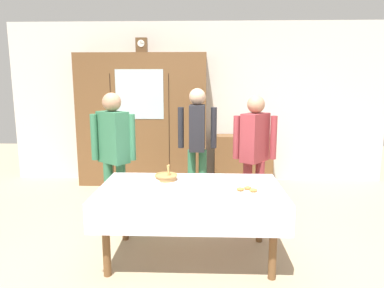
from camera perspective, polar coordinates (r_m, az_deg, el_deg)
The scene contains 20 objects.
ground_plane at distance 3.88m, azimuth -0.11°, elevation -16.36°, with size 12.00×12.00×0.00m, color tan.
back_wall at distance 6.13m, azimuth 0.81°, elevation 6.64°, with size 6.40×0.10×2.70m, color silver.
dining_table at distance 3.41m, azimuth -0.26°, elevation -8.64°, with size 1.75×1.02×0.72m.
wall_cabinet at distance 5.94m, azimuth -7.98°, elevation 3.86°, with size 2.11×0.46×2.17m.
mantel_clock at distance 5.93m, azimuth -8.15°, elevation 15.49°, with size 0.18×0.11×0.24m.
bookshelf_low at distance 6.05m, azimuth 8.24°, elevation -2.49°, with size 0.97×0.35×0.82m.
book_stack at distance 5.97m, azimuth 8.35°, elevation 1.67°, with size 0.15×0.22×0.07m.
tea_cup_front_edge at distance 3.57m, azimuth 6.39°, elevation -5.86°, with size 0.13×0.13×0.06m.
tea_cup_far_right at distance 3.56m, azimuth 0.76°, elevation -5.80°, with size 0.13×0.13×0.06m.
tea_cup_mid_left at distance 3.45m, azimuth -6.11°, elevation -6.41°, with size 0.13×0.13×0.06m.
tea_cup_back_edge at distance 3.07m, azimuth -2.75°, elevation -8.47°, with size 0.13×0.13×0.06m.
tea_cup_center at distance 3.22m, azimuth -1.11°, elevation -7.54°, with size 0.13×0.13×0.06m.
bread_basket at distance 3.66m, azimuth -4.21°, elevation -5.29°, with size 0.24×0.24×0.16m.
pastry_plate at distance 3.29m, azimuth 8.85°, elevation -7.57°, with size 0.28×0.28×0.05m.
spoon_far_right at distance 3.08m, azimuth 4.83°, elevation -8.92°, with size 0.12×0.02×0.01m.
spoon_mid_right at distance 3.75m, azimuth -10.01°, elevation -5.53°, with size 0.12×0.02×0.01m.
spoon_near_right at distance 3.50m, azimuth 12.12°, elevation -6.73°, with size 0.12×0.02×0.01m.
person_near_right_end at distance 4.30m, azimuth 10.08°, elevation -0.51°, with size 0.52×0.41×1.56m.
person_beside_shelf at distance 4.19m, azimuth -12.57°, elevation -0.51°, with size 0.52×0.38×1.60m.
person_by_cabinet at distance 4.74m, azimuth 0.85°, elevation 1.24°, with size 0.52×0.36×1.63m.
Camera 1 is at (0.13, -3.46, 1.74)m, focal length 33.00 mm.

